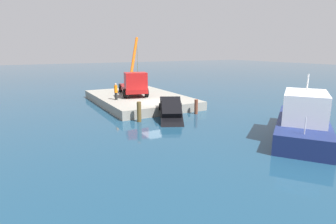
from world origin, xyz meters
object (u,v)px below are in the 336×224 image
Objects in this scene: moored_yacht at (302,123)px; crane_truck at (134,83)px; dock_worker at (116,91)px; salvaged_car at (171,112)px.

crane_truck is at bearing -158.18° from moored_yacht.
dock_worker is at bearing -147.81° from moored_yacht.
moored_yacht is (7.54, 6.88, -0.03)m from salvaged_car.
moored_yacht is at bearing 21.82° from crane_truck.
moored_yacht reaches higher than dock_worker.
moored_yacht is (14.80, 9.32, -1.06)m from dock_worker.
salvaged_car is 0.43× the size of moored_yacht.
dock_worker is 0.37× the size of salvaged_car.
moored_yacht reaches higher than salvaged_car.
crane_truck is 2.17× the size of salvaged_car.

